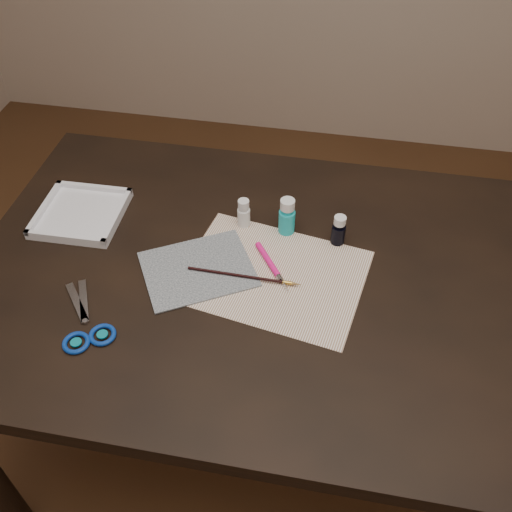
% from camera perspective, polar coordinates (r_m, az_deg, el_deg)
% --- Properties ---
extents(ground, '(3.50, 3.50, 0.02)m').
position_cam_1_polar(ground, '(1.90, 0.00, -17.45)').
color(ground, '#422614').
rests_on(ground, ground).
extents(table, '(1.30, 0.90, 0.75)m').
position_cam_1_polar(table, '(1.57, 0.00, -10.99)').
color(table, black).
rests_on(table, ground).
extents(paper, '(0.44, 0.36, 0.00)m').
position_cam_1_polar(paper, '(1.27, 1.71, -1.91)').
color(paper, white).
rests_on(paper, table).
extents(canvas, '(0.30, 0.28, 0.00)m').
position_cam_1_polar(canvas, '(1.29, -5.83, -1.31)').
color(canvas, black).
rests_on(canvas, paper).
extents(paint_bottle_white, '(0.03, 0.03, 0.07)m').
position_cam_1_polar(paint_bottle_white, '(1.37, -1.24, 4.33)').
color(paint_bottle_white, white).
rests_on(paint_bottle_white, table).
extents(paint_bottle_cyan, '(0.04, 0.04, 0.10)m').
position_cam_1_polar(paint_bottle_cyan, '(1.34, 3.11, 4.00)').
color(paint_bottle_cyan, '#1AB8C3').
rests_on(paint_bottle_cyan, table).
extents(paint_bottle_navy, '(0.04, 0.04, 0.08)m').
position_cam_1_polar(paint_bottle_navy, '(1.33, 8.27, 2.58)').
color(paint_bottle_navy, black).
rests_on(paint_bottle_navy, table).
extents(paintbrush, '(0.26, 0.01, 0.01)m').
position_cam_1_polar(paintbrush, '(1.26, -1.18, -2.03)').
color(paintbrush, black).
rests_on(paintbrush, canvas).
extents(craft_knife, '(0.10, 0.14, 0.01)m').
position_cam_1_polar(craft_knife, '(1.28, 1.69, -1.12)').
color(craft_knife, '#FF1788').
rests_on(craft_knife, paper).
extents(scissors, '(0.22, 0.24, 0.01)m').
position_cam_1_polar(scissors, '(1.24, -17.24, -5.71)').
color(scissors, silver).
rests_on(scissors, table).
extents(palette_tray, '(0.20, 0.20, 0.02)m').
position_cam_1_polar(palette_tray, '(1.47, -17.12, 4.14)').
color(palette_tray, white).
rests_on(palette_tray, table).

